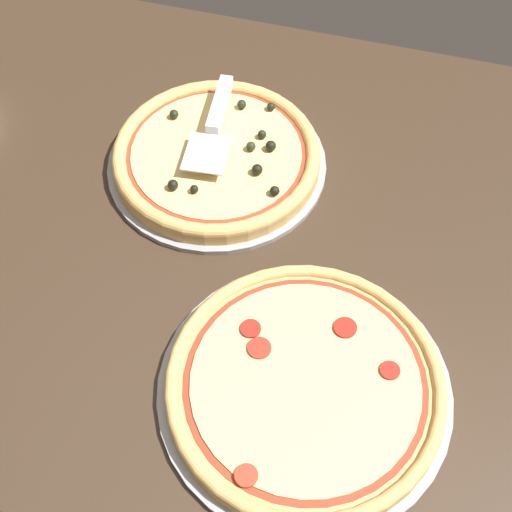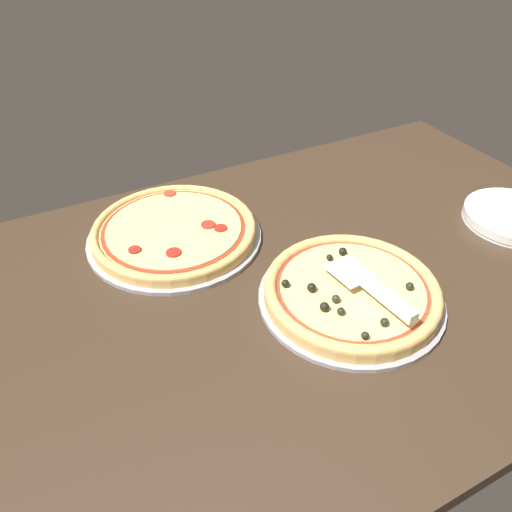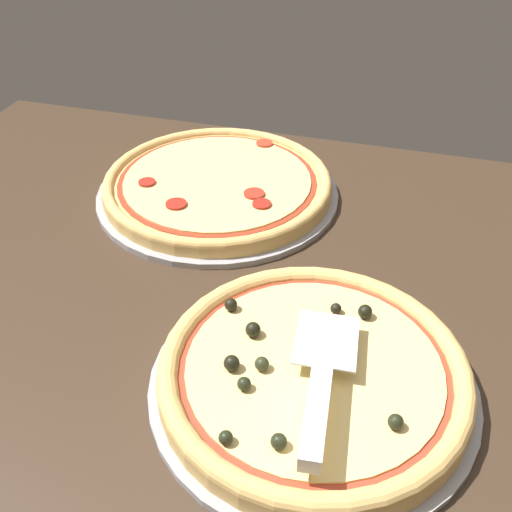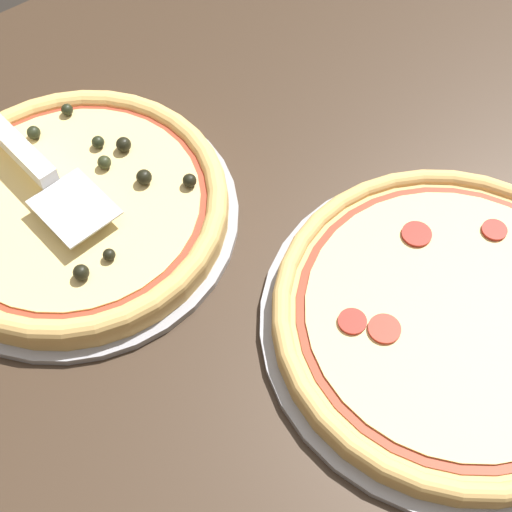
% 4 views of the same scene
% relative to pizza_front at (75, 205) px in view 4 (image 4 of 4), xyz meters
% --- Properties ---
extents(ground_plane, '(1.56, 1.02, 0.04)m').
position_rel_pizza_front_xyz_m(ground_plane, '(-0.03, 0.11, -0.05)').
color(ground_plane, '#38281C').
extents(pizza_pan_front, '(0.37, 0.37, 0.01)m').
position_rel_pizza_front_xyz_m(pizza_pan_front, '(0.00, 0.00, -0.02)').
color(pizza_pan_front, '#939399').
rests_on(pizza_pan_front, ground_plane).
extents(pizza_front, '(0.35, 0.35, 0.04)m').
position_rel_pizza_front_xyz_m(pizza_front, '(0.00, 0.00, 0.00)').
color(pizza_front, '#DBAD60').
rests_on(pizza_front, pizza_pan_front).
extents(pizza_pan_back, '(0.41, 0.41, 0.01)m').
position_rel_pizza_front_xyz_m(pizza_pan_back, '(-0.24, 0.37, -0.02)').
color(pizza_pan_back, '#939399').
rests_on(pizza_pan_back, ground_plane).
extents(pizza_back, '(0.38, 0.38, 0.03)m').
position_rel_pizza_front_xyz_m(pizza_back, '(-0.24, 0.37, -0.00)').
color(pizza_back, '#DBAD60').
rests_on(pizza_back, pizza_pan_back).
extents(serving_spatula, '(0.08, 0.22, 0.02)m').
position_rel_pizza_front_xyz_m(serving_spatula, '(0.02, -0.06, 0.03)').
color(serving_spatula, silver).
rests_on(serving_spatula, pizza_front).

